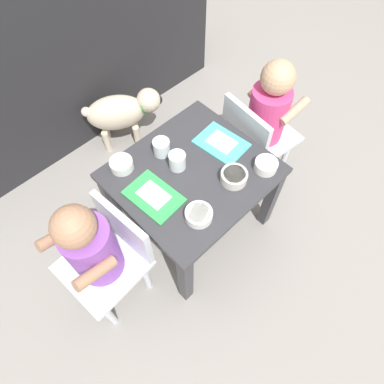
{
  "coord_description": "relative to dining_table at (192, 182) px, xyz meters",
  "views": [
    {
      "loc": [
        -0.52,
        -0.54,
        1.47
      ],
      "look_at": [
        0.0,
        0.0,
        0.28
      ],
      "focal_mm": 31.37,
      "sensor_mm": 36.0,
      "label": 1
    }
  ],
  "objects": [
    {
      "name": "seated_child_right",
      "position": [
        0.45,
        0.0,
        0.06
      ],
      "size": [
        0.31,
        0.31,
        0.67
      ],
      "color": "silver",
      "rests_on": "ground"
    },
    {
      "name": "water_cup_left",
      "position": [
        -0.02,
        0.15,
        0.1
      ],
      "size": [
        0.07,
        0.07,
        0.07
      ],
      "color": "white",
      "rests_on": "dining_table"
    },
    {
      "name": "cereal_bowl_right_side",
      "position": [
        0.08,
        -0.14,
        0.1
      ],
      "size": [
        0.1,
        0.1,
        0.04
      ],
      "color": "silver",
      "rests_on": "dining_table"
    },
    {
      "name": "cereal_bowl_left_side",
      "position": [
        -0.18,
        0.2,
        0.1
      ],
      "size": [
        0.09,
        0.09,
        0.04
      ],
      "color": "white",
      "rests_on": "dining_table"
    },
    {
      "name": "dining_table",
      "position": [
        0.0,
        0.0,
        0.0
      ],
      "size": [
        0.58,
        0.52,
        0.43
      ],
      "color": "#333338",
      "rests_on": "ground"
    },
    {
      "name": "food_tray_left",
      "position": [
        -0.18,
        0.01,
        0.08
      ],
      "size": [
        0.15,
        0.21,
        0.02
      ],
      "color": "green",
      "rests_on": "dining_table"
    },
    {
      "name": "water_cup_right",
      "position": [
        -0.02,
        0.06,
        0.1
      ],
      "size": [
        0.07,
        0.07,
        0.07
      ],
      "color": "white",
      "rests_on": "dining_table"
    },
    {
      "name": "dog",
      "position": [
        0.11,
        0.64,
        -0.13
      ],
      "size": [
        0.39,
        0.3,
        0.33
      ],
      "color": "beige",
      "rests_on": "ground"
    },
    {
      "name": "seated_child_left",
      "position": [
        -0.45,
        -0.0,
        0.07
      ],
      "size": [
        0.3,
        0.3,
        0.68
      ],
      "color": "silver",
      "rests_on": "ground"
    },
    {
      "name": "kitchen_cabinet_back",
      "position": [
        0.0,
        0.97,
        0.12
      ],
      "size": [
        1.75,
        0.38,
        0.94
      ],
      "primitive_type": "cube",
      "color": "#232326",
      "rests_on": "ground"
    },
    {
      "name": "food_tray_right",
      "position": [
        0.18,
        0.01,
        0.08
      ],
      "size": [
        0.16,
        0.21,
        0.02
      ],
      "color": "#4CC6BC",
      "rests_on": "dining_table"
    },
    {
      "name": "ground_plane",
      "position": [
        0.0,
        0.0,
        -0.35
      ],
      "size": [
        7.0,
        7.0,
        0.0
      ],
      "primitive_type": "plane",
      "color": "gray"
    },
    {
      "name": "veggie_bowl_near",
      "position": [
        -0.12,
        -0.16,
        0.09
      ],
      "size": [
        0.1,
        0.1,
        0.04
      ],
      "color": "white",
      "rests_on": "dining_table"
    },
    {
      "name": "veggie_bowl_far",
      "position": [
        0.21,
        -0.19,
        0.1
      ],
      "size": [
        0.09,
        0.09,
        0.04
      ],
      "color": "white",
      "rests_on": "dining_table"
    }
  ]
}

